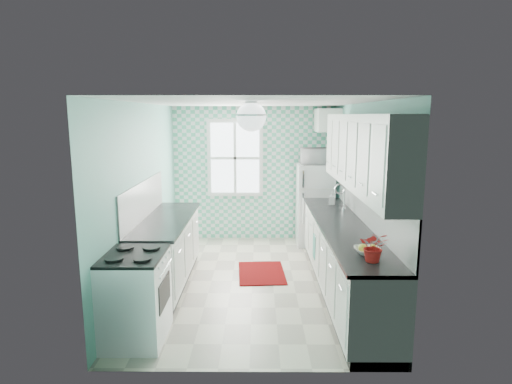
{
  "coord_description": "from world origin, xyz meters",
  "views": [
    {
      "loc": [
        0.08,
        -5.79,
        2.34
      ],
      "look_at": [
        0.05,
        0.25,
        1.25
      ],
      "focal_mm": 30.0,
      "sensor_mm": 36.0,
      "label": 1
    }
  ],
  "objects_px": {
    "ceiling_light": "(251,117)",
    "microwave": "(316,156)",
    "stove": "(136,296)",
    "sink": "(334,211)",
    "fridge": "(315,204)",
    "potted_plant": "(374,247)",
    "fruit_bowl": "(368,251)"
  },
  "relations": [
    {
      "from": "fridge",
      "to": "microwave",
      "type": "relative_size",
      "value": 2.85
    },
    {
      "from": "fridge",
      "to": "fruit_bowl",
      "type": "xyz_separation_m",
      "value": [
        0.09,
        -3.42,
        0.24
      ]
    },
    {
      "from": "ceiling_light",
      "to": "stove",
      "type": "distance_m",
      "value": 2.34
    },
    {
      "from": "fridge",
      "to": "sink",
      "type": "height_order",
      "value": "fridge"
    },
    {
      "from": "fridge",
      "to": "microwave",
      "type": "xyz_separation_m",
      "value": [
        0.0,
        0.0,
        0.88
      ]
    },
    {
      "from": "fruit_bowl",
      "to": "sink",
      "type": "bearing_deg",
      "value": 89.87
    },
    {
      "from": "ceiling_light",
      "to": "fruit_bowl",
      "type": "xyz_separation_m",
      "value": [
        1.2,
        -0.8,
        -1.35
      ]
    },
    {
      "from": "fruit_bowl",
      "to": "microwave",
      "type": "height_order",
      "value": "microwave"
    },
    {
      "from": "fridge",
      "to": "potted_plant",
      "type": "relative_size",
      "value": 4.84
    },
    {
      "from": "sink",
      "to": "fruit_bowl",
      "type": "height_order",
      "value": "sink"
    },
    {
      "from": "sink",
      "to": "stove",
      "type": "bearing_deg",
      "value": -140.9
    },
    {
      "from": "ceiling_light",
      "to": "potted_plant",
      "type": "xyz_separation_m",
      "value": [
        1.2,
        -1.03,
        -1.23
      ]
    },
    {
      "from": "sink",
      "to": "microwave",
      "type": "distance_m",
      "value": 1.58
    },
    {
      "from": "microwave",
      "to": "fridge",
      "type": "bearing_deg",
      "value": 50.97
    },
    {
      "from": "ceiling_light",
      "to": "fruit_bowl",
      "type": "distance_m",
      "value": 1.98
    },
    {
      "from": "ceiling_light",
      "to": "microwave",
      "type": "distance_m",
      "value": 2.93
    },
    {
      "from": "ceiling_light",
      "to": "fridge",
      "type": "xyz_separation_m",
      "value": [
        1.11,
        2.62,
        -1.59
      ]
    },
    {
      "from": "fridge",
      "to": "potted_plant",
      "type": "bearing_deg",
      "value": -85.98
    },
    {
      "from": "sink",
      "to": "ceiling_light",
      "type": "bearing_deg",
      "value": -135.74
    },
    {
      "from": "potted_plant",
      "to": "fruit_bowl",
      "type": "bearing_deg",
      "value": 90.0
    },
    {
      "from": "stove",
      "to": "potted_plant",
      "type": "xyz_separation_m",
      "value": [
        2.4,
        -0.24,
        0.61
      ]
    },
    {
      "from": "ceiling_light",
      "to": "stove",
      "type": "height_order",
      "value": "ceiling_light"
    },
    {
      "from": "potted_plant",
      "to": "fridge",
      "type": "bearing_deg",
      "value": 91.42
    },
    {
      "from": "stove",
      "to": "potted_plant",
      "type": "relative_size",
      "value": 3.0
    },
    {
      "from": "stove",
      "to": "microwave",
      "type": "height_order",
      "value": "microwave"
    },
    {
      "from": "ceiling_light",
      "to": "potted_plant",
      "type": "height_order",
      "value": "ceiling_light"
    },
    {
      "from": "ceiling_light",
      "to": "stove",
      "type": "bearing_deg",
      "value": -146.38
    },
    {
      "from": "microwave",
      "to": "stove",
      "type": "bearing_deg",
      "value": 52.22
    },
    {
      "from": "stove",
      "to": "fridge",
      "type": "bearing_deg",
      "value": 52.77
    },
    {
      "from": "fruit_bowl",
      "to": "microwave",
      "type": "xyz_separation_m",
      "value": [
        -0.09,
        3.42,
        0.64
      ]
    },
    {
      "from": "ceiling_light",
      "to": "microwave",
      "type": "xyz_separation_m",
      "value": [
        1.11,
        2.62,
        -0.71
      ]
    },
    {
      "from": "ceiling_light",
      "to": "sink",
      "type": "bearing_deg",
      "value": 44.86
    }
  ]
}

